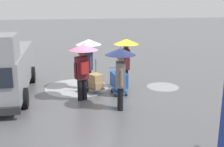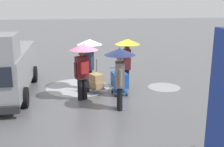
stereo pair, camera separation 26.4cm
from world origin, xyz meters
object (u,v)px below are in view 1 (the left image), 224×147
(shopping_cart_vendor, at_px, (119,80))
(pedestrian_far_side, at_px, (83,59))
(hand_dolly_boxes, at_px, (95,81))
(pedestrian_black_side, at_px, (120,64))
(cargo_van_parked_right, at_px, (0,67))
(pedestrian_pink_side, at_px, (126,52))
(pedestrian_white_side, at_px, (88,52))

(shopping_cart_vendor, xyz_separation_m, pedestrian_far_side, (1.43, 0.40, 1.00))
(hand_dolly_boxes, relative_size, pedestrian_black_side, 0.61)
(cargo_van_parked_right, distance_m, pedestrian_pink_side, 4.99)
(pedestrian_pink_side, relative_size, pedestrian_white_side, 1.00)
(hand_dolly_boxes, bearing_deg, cargo_van_parked_right, -2.70)
(pedestrian_white_side, bearing_deg, pedestrian_pink_side, 175.16)
(shopping_cart_vendor, xyz_separation_m, pedestrian_black_side, (0.27, 1.53, 1.02))
(pedestrian_black_side, bearing_deg, pedestrian_white_side, -70.60)
(pedestrian_black_side, height_order, pedestrian_far_side, same)
(pedestrian_pink_side, relative_size, pedestrian_black_side, 1.00)
(pedestrian_white_side, height_order, pedestrian_far_side, same)
(pedestrian_pink_side, bearing_deg, cargo_van_parked_right, 3.45)
(pedestrian_black_side, relative_size, pedestrian_far_side, 1.00)
(cargo_van_parked_right, relative_size, pedestrian_pink_side, 2.49)
(pedestrian_far_side, bearing_deg, pedestrian_white_side, -103.06)
(hand_dolly_boxes, xyz_separation_m, pedestrian_white_side, (0.23, -0.60, 1.10))
(pedestrian_black_side, xyz_separation_m, pedestrian_white_side, (0.86, -2.44, 0.00))
(hand_dolly_boxes, xyz_separation_m, pedestrian_black_side, (-0.63, 1.83, 1.10))
(cargo_van_parked_right, distance_m, pedestrian_far_side, 3.23)
(shopping_cart_vendor, xyz_separation_m, pedestrian_white_side, (1.13, -0.90, 1.02))
(cargo_van_parked_right, bearing_deg, pedestrian_pink_side, -176.55)
(pedestrian_pink_side, xyz_separation_m, pedestrian_black_side, (0.72, 2.30, 0.01))
(cargo_van_parked_right, xyz_separation_m, shopping_cart_vendor, (-4.51, 0.47, -0.61))
(pedestrian_white_side, bearing_deg, cargo_van_parked_right, 7.29)
(cargo_van_parked_right, height_order, hand_dolly_boxes, cargo_van_parked_right)
(pedestrian_pink_side, relative_size, pedestrian_far_side, 1.00)
(pedestrian_white_side, bearing_deg, hand_dolly_boxes, 110.66)
(cargo_van_parked_right, distance_m, pedestrian_white_side, 3.44)
(hand_dolly_boxes, distance_m, pedestrian_far_side, 1.39)
(pedestrian_black_side, distance_m, pedestrian_far_side, 1.62)
(cargo_van_parked_right, xyz_separation_m, pedestrian_pink_side, (-4.96, -0.30, 0.39))
(pedestrian_pink_side, distance_m, pedestrian_black_side, 2.41)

